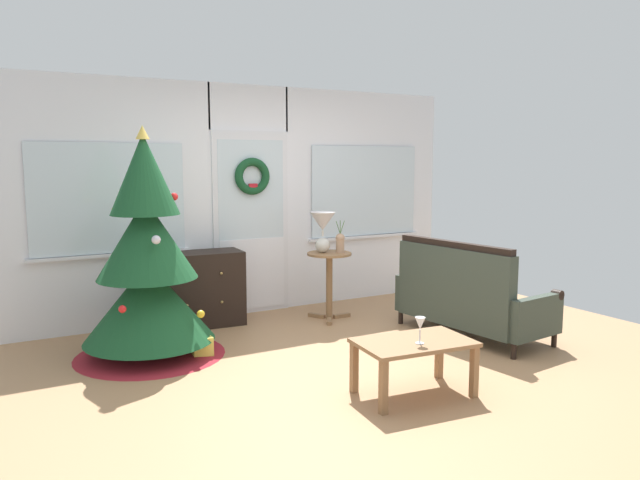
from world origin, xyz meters
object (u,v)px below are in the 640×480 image
at_px(side_table, 329,272).
at_px(flower_vase, 340,242).
at_px(settee_sofa, 466,299).
at_px(table_lamp, 323,226).
at_px(wine_glass, 420,324).
at_px(coffee_table, 414,349).
at_px(christmas_tree, 148,272).
at_px(dresser_cabinet, 199,289).
at_px(gift_box, 201,347).

bearing_deg(side_table, flower_vase, -30.96).
bearing_deg(settee_sofa, table_lamp, 125.75).
xyz_separation_m(settee_sofa, table_lamp, (-0.90, 1.26, 0.65)).
relative_size(table_lamp, flower_vase, 1.26).
distance_m(side_table, wine_glass, 2.31).
xyz_separation_m(side_table, coffee_table, (-0.54, -2.16, -0.17)).
relative_size(flower_vase, coffee_table, 0.39).
height_order(christmas_tree, side_table, christmas_tree).
xyz_separation_m(christmas_tree, dresser_cabinet, (0.70, 0.74, -0.37)).
bearing_deg(coffee_table, christmas_tree, 128.04).
height_order(table_lamp, gift_box, table_lamp).
xyz_separation_m(dresser_cabinet, wine_glass, (0.76, -2.70, 0.16)).
height_order(christmas_tree, flower_vase, christmas_tree).
height_order(flower_vase, wine_glass, flower_vase).
bearing_deg(flower_vase, table_lamp, 147.99).
xyz_separation_m(settee_sofa, flower_vase, (-0.74, 1.16, 0.48)).
xyz_separation_m(coffee_table, gift_box, (-1.09, 1.62, -0.26)).
distance_m(wine_glass, gift_box, 2.06).
distance_m(table_lamp, flower_vase, 0.25).
bearing_deg(side_table, dresser_cabinet, 160.75).
xyz_separation_m(dresser_cabinet, coffee_table, (0.77, -2.62, -0.04)).
height_order(christmas_tree, coffee_table, christmas_tree).
bearing_deg(christmas_tree, side_table, 8.04).
relative_size(christmas_tree, gift_box, 11.27).
bearing_deg(flower_vase, side_table, 149.04).
height_order(dresser_cabinet, table_lamp, table_lamp).
height_order(side_table, table_lamp, table_lamp).
relative_size(dresser_cabinet, gift_box, 5.16).
distance_m(dresser_cabinet, gift_box, 1.10).
height_order(coffee_table, wine_glass, wine_glass).
height_order(table_lamp, flower_vase, table_lamp).
height_order(wine_glass, gift_box, wine_glass).
bearing_deg(settee_sofa, gift_box, 164.88).
bearing_deg(side_table, gift_box, -161.42).
distance_m(flower_vase, coffee_table, 2.26).
distance_m(settee_sofa, flower_vase, 1.46).
relative_size(settee_sofa, side_table, 2.19).
distance_m(dresser_cabinet, wine_glass, 2.81).
bearing_deg(settee_sofa, dresser_cabinet, 142.17).
xyz_separation_m(christmas_tree, table_lamp, (1.95, 0.32, 0.27)).
bearing_deg(table_lamp, christmas_tree, -170.57).
height_order(christmas_tree, gift_box, christmas_tree).
bearing_deg(christmas_tree, coffee_table, -51.96).
distance_m(side_table, coffee_table, 2.24).
bearing_deg(dresser_cabinet, coffee_table, -73.59).
xyz_separation_m(table_lamp, flower_vase, (0.16, -0.10, -0.17)).
relative_size(side_table, flower_vase, 2.11).
bearing_deg(settee_sofa, side_table, 124.77).
height_order(dresser_cabinet, gift_box, dresser_cabinet).
bearing_deg(coffee_table, settee_sofa, 34.47).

